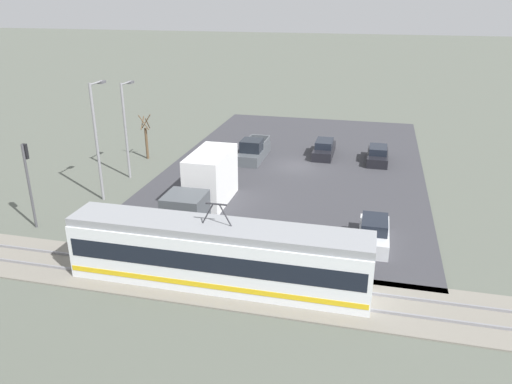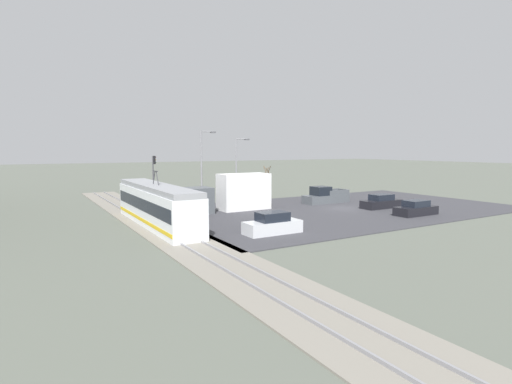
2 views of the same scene
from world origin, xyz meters
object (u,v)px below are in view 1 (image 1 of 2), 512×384
(sedan_car_1, at_px, (324,149))
(street_lamp_mid_block, at_px, (126,124))
(traffic_light_pole, at_px, (28,175))
(sedan_car_0, at_px, (378,155))
(sedan_car_2, at_px, (374,233))
(box_truck, at_px, (206,185))
(street_lamp_near_crossing, at_px, (97,134))
(street_tree, at_px, (146,139))
(pickup_truck, at_px, (254,151))
(light_rail_tram, at_px, (218,255))

(sedan_car_1, height_order, street_lamp_mid_block, street_lamp_mid_block)
(traffic_light_pole, height_order, street_lamp_mid_block, street_lamp_mid_block)
(sedan_car_0, distance_m, sedan_car_2, 16.20)
(sedan_car_2, height_order, street_lamp_mid_block, street_lamp_mid_block)
(box_truck, height_order, street_lamp_near_crossing, street_lamp_near_crossing)
(box_truck, height_order, sedan_car_0, box_truck)
(box_truck, xyz_separation_m, street_lamp_mid_block, (8.23, -4.91, 2.67))
(traffic_light_pole, relative_size, street_tree, 1.35)
(street_lamp_mid_block, bearing_deg, sedan_car_2, 158.96)
(street_tree, bearing_deg, sedan_car_1, -163.93)
(sedan_car_0, distance_m, street_tree, 20.85)
(traffic_light_pole, bearing_deg, sedan_car_2, -172.99)
(sedan_car_0, xyz_separation_m, street_tree, (20.47, 3.78, 1.20))
(street_tree, xyz_separation_m, street_lamp_near_crossing, (-1.08, 9.66, 3.01))
(street_tree, xyz_separation_m, street_lamp_mid_block, (-0.79, 4.85, 2.61))
(traffic_light_pole, bearing_deg, pickup_truck, -121.07)
(street_lamp_mid_block, bearing_deg, light_rail_tram, 130.68)
(light_rail_tram, height_order, sedan_car_2, light_rail_tram)
(box_truck, distance_m, traffic_light_pole, 11.23)
(light_rail_tram, bearing_deg, traffic_light_pole, -15.63)
(traffic_light_pole, bearing_deg, sedan_car_1, -129.95)
(box_truck, height_order, traffic_light_pole, traffic_light_pole)
(street_lamp_near_crossing, bearing_deg, sedan_car_1, -135.75)
(traffic_light_pole, bearing_deg, sedan_car_0, -138.43)
(box_truck, distance_m, sedan_car_2, 11.82)
(box_truck, bearing_deg, traffic_light_pole, 28.40)
(sedan_car_0, height_order, street_tree, street_tree)
(sedan_car_1, relative_size, sedan_car_2, 1.07)
(street_tree, bearing_deg, pickup_truck, -168.24)
(light_rail_tram, distance_m, sedan_car_2, 10.05)
(sedan_car_0, height_order, traffic_light_pole, traffic_light_pole)
(sedan_car_0, relative_size, street_lamp_near_crossing, 0.52)
(street_lamp_mid_block, bearing_deg, pickup_truck, -141.94)
(box_truck, height_order, street_lamp_mid_block, street_lamp_mid_block)
(sedan_car_1, height_order, traffic_light_pole, traffic_light_pole)
(light_rail_tram, height_order, street_lamp_mid_block, street_lamp_mid_block)
(light_rail_tram, height_order, sedan_car_1, light_rail_tram)
(pickup_truck, xyz_separation_m, street_lamp_mid_block, (8.72, 6.83, 3.65))
(sedan_car_2, height_order, street_tree, street_tree)
(pickup_truck, distance_m, street_tree, 9.76)
(pickup_truck, xyz_separation_m, traffic_light_pole, (10.25, 17.01, 2.75))
(street_lamp_near_crossing, bearing_deg, pickup_truck, -125.89)
(sedan_car_1, relative_size, street_tree, 1.14)
(pickup_truck, height_order, street_tree, street_tree)
(pickup_truck, bearing_deg, traffic_light_pole, 58.93)
(sedan_car_0, xyz_separation_m, street_lamp_near_crossing, (19.38, 13.44, 4.21))
(sedan_car_1, bearing_deg, pickup_truck, 22.40)
(traffic_light_pole, distance_m, street_lamp_near_crossing, 5.82)
(light_rail_tram, relative_size, box_truck, 1.73)
(sedan_car_1, relative_size, street_lamp_mid_block, 0.60)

